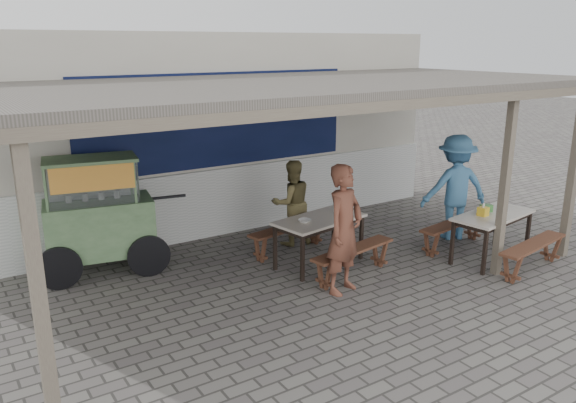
{
  "coord_description": "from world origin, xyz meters",
  "views": [
    {
      "loc": [
        -4.49,
        -5.72,
        3.32
      ],
      "look_at": [
        -0.18,
        0.9,
        1.08
      ],
      "focal_mm": 35.0,
      "sensor_mm": 36.0,
      "label": 1
    }
  ],
  "objects_px": {
    "vendor_cart": "(97,212)",
    "bench_left_street": "(353,255)",
    "patron_wall_side": "(292,203)",
    "tissue_box": "(483,211)",
    "table_left": "(320,223)",
    "donation_box": "(486,208)",
    "condiment_jar": "(336,209)",
    "bench_right_street": "(533,250)",
    "condiment_bowl": "(305,221)",
    "patron_right_table": "(455,187)",
    "table_right": "(493,219)",
    "patron_street_side": "(344,229)",
    "bench_left_wall": "(289,233)",
    "bench_right_wall": "(453,228)"
  },
  "relations": [
    {
      "from": "condiment_jar",
      "to": "bench_left_street",
      "type": "bearing_deg",
      "value": -110.13
    },
    {
      "from": "tissue_box",
      "to": "patron_wall_side",
      "type": "bearing_deg",
      "value": 131.7
    },
    {
      "from": "patron_right_table",
      "to": "tissue_box",
      "type": "bearing_deg",
      "value": 85.35
    },
    {
      "from": "bench_right_wall",
      "to": "tissue_box",
      "type": "height_order",
      "value": "tissue_box"
    },
    {
      "from": "table_right",
      "to": "condiment_jar",
      "type": "relative_size",
      "value": 16.65
    },
    {
      "from": "vendor_cart",
      "to": "bench_left_street",
      "type": "bearing_deg",
      "value": -25.21
    },
    {
      "from": "bench_left_wall",
      "to": "vendor_cart",
      "type": "distance_m",
      "value": 2.98
    },
    {
      "from": "patron_wall_side",
      "to": "tissue_box",
      "type": "xyz_separation_m",
      "value": [
        2.03,
        -2.28,
        0.09
      ]
    },
    {
      "from": "table_left",
      "to": "condiment_bowl",
      "type": "distance_m",
      "value": 0.32
    },
    {
      "from": "table_right",
      "to": "patron_wall_side",
      "type": "bearing_deg",
      "value": 125.88
    },
    {
      "from": "patron_street_side",
      "to": "tissue_box",
      "type": "height_order",
      "value": "patron_street_side"
    },
    {
      "from": "condiment_jar",
      "to": "table_right",
      "type": "bearing_deg",
      "value": -36.22
    },
    {
      "from": "table_right",
      "to": "donation_box",
      "type": "bearing_deg",
      "value": 83.53
    },
    {
      "from": "condiment_jar",
      "to": "bench_right_street",
      "type": "bearing_deg",
      "value": -45.57
    },
    {
      "from": "patron_right_table",
      "to": "patron_wall_side",
      "type": "bearing_deg",
      "value": -4.47
    },
    {
      "from": "patron_right_table",
      "to": "condiment_jar",
      "type": "bearing_deg",
      "value": 11.67
    },
    {
      "from": "patron_street_side",
      "to": "patron_right_table",
      "type": "height_order",
      "value": "patron_right_table"
    },
    {
      "from": "table_left",
      "to": "vendor_cart",
      "type": "distance_m",
      "value": 3.29
    },
    {
      "from": "table_right",
      "to": "bench_right_street",
      "type": "relative_size",
      "value": 0.97
    },
    {
      "from": "condiment_jar",
      "to": "condiment_bowl",
      "type": "bearing_deg",
      "value": -165.49
    },
    {
      "from": "vendor_cart",
      "to": "donation_box",
      "type": "relative_size",
      "value": 13.0
    },
    {
      "from": "vendor_cart",
      "to": "donation_box",
      "type": "distance_m",
      "value": 5.95
    },
    {
      "from": "bench_left_wall",
      "to": "bench_right_wall",
      "type": "relative_size",
      "value": 0.98
    },
    {
      "from": "condiment_jar",
      "to": "bench_right_wall",
      "type": "bearing_deg",
      "value": -22.52
    },
    {
      "from": "bench_left_street",
      "to": "patron_street_side",
      "type": "bearing_deg",
      "value": -155.1
    },
    {
      "from": "bench_right_street",
      "to": "vendor_cart",
      "type": "relative_size",
      "value": 0.7
    },
    {
      "from": "bench_right_street",
      "to": "patron_wall_side",
      "type": "distance_m",
      "value": 3.82
    },
    {
      "from": "table_left",
      "to": "bench_right_wall",
      "type": "height_order",
      "value": "table_left"
    },
    {
      "from": "condiment_bowl",
      "to": "bench_right_wall",
      "type": "bearing_deg",
      "value": -12.81
    },
    {
      "from": "patron_right_table",
      "to": "donation_box",
      "type": "xyz_separation_m",
      "value": [
        -0.29,
        -0.89,
        -0.11
      ]
    },
    {
      "from": "donation_box",
      "to": "bench_left_wall",
      "type": "bearing_deg",
      "value": 143.8
    },
    {
      "from": "table_right",
      "to": "patron_street_side",
      "type": "bearing_deg",
      "value": 164.5
    },
    {
      "from": "bench_right_wall",
      "to": "condiment_jar",
      "type": "bearing_deg",
      "value": 149.05
    },
    {
      "from": "patron_right_table",
      "to": "condiment_bowl",
      "type": "height_order",
      "value": "patron_right_table"
    },
    {
      "from": "table_left",
      "to": "table_right",
      "type": "xyz_separation_m",
      "value": [
        2.41,
        -1.3,
        -0.0
      ]
    },
    {
      "from": "table_right",
      "to": "condiment_jar",
      "type": "xyz_separation_m",
      "value": [
        -1.99,
        1.46,
        0.13
      ]
    },
    {
      "from": "condiment_jar",
      "to": "donation_box",
      "type": "bearing_deg",
      "value": -33.56
    },
    {
      "from": "condiment_bowl",
      "to": "vendor_cart",
      "type": "bearing_deg",
      "value": 149.48
    },
    {
      "from": "bench_left_wall",
      "to": "patron_right_table",
      "type": "height_order",
      "value": "patron_right_table"
    },
    {
      "from": "donation_box",
      "to": "tissue_box",
      "type": "bearing_deg",
      "value": -152.94
    },
    {
      "from": "patron_street_side",
      "to": "patron_wall_side",
      "type": "bearing_deg",
      "value": 58.49
    },
    {
      "from": "table_left",
      "to": "patron_street_side",
      "type": "height_order",
      "value": "patron_street_side"
    },
    {
      "from": "vendor_cart",
      "to": "table_left",
      "type": "bearing_deg",
      "value": -16.71
    },
    {
      "from": "table_left",
      "to": "patron_wall_side",
      "type": "distance_m",
      "value": 1.02
    },
    {
      "from": "vendor_cart",
      "to": "condiment_bowl",
      "type": "bearing_deg",
      "value": -19.96
    },
    {
      "from": "patron_street_side",
      "to": "patron_wall_side",
      "type": "xyz_separation_m",
      "value": [
        0.45,
        1.97,
        -0.17
      ]
    },
    {
      "from": "condiment_bowl",
      "to": "bench_left_street",
      "type": "bearing_deg",
      "value": -56.88
    },
    {
      "from": "table_right",
      "to": "bench_right_street",
      "type": "distance_m",
      "value": 0.76
    },
    {
      "from": "bench_right_street",
      "to": "condiment_jar",
      "type": "xyz_separation_m",
      "value": [
        -2.09,
        2.13,
        0.46
      ]
    },
    {
      "from": "patron_street_side",
      "to": "condiment_bowl",
      "type": "bearing_deg",
      "value": 71.72
    }
  ]
}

